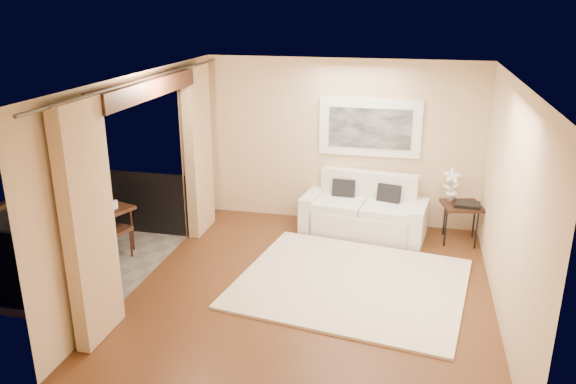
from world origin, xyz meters
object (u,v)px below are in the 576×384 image
(balcony_chair_near, at_px, (49,233))
(ice_bucket, at_px, (98,198))
(side_table, at_px, (462,208))
(bistro_table, at_px, (105,213))
(sofa, at_px, (365,212))
(orchid, at_px, (452,185))
(balcony_chair_far, at_px, (106,225))

(balcony_chair_near, bearing_deg, ice_bucket, 80.89)
(balcony_chair_near, relative_size, ice_bucket, 5.08)
(side_table, height_order, ice_bucket, ice_bucket)
(balcony_chair_near, bearing_deg, bistro_table, 66.31)
(sofa, bearing_deg, orchid, 8.23)
(balcony_chair_near, xyz_separation_m, ice_bucket, (0.29, 0.80, 0.25))
(side_table, height_order, orchid, orchid)
(side_table, height_order, balcony_chair_far, balcony_chair_far)
(orchid, distance_m, ice_bucket, 5.28)
(sofa, bearing_deg, bistro_table, -146.36)
(side_table, distance_m, balcony_chair_near, 5.95)
(side_table, bearing_deg, balcony_chair_far, -159.29)
(balcony_chair_far, height_order, balcony_chair_near, balcony_chair_near)
(sofa, distance_m, side_table, 1.49)
(sofa, bearing_deg, ice_bucket, -149.11)
(balcony_chair_far, bearing_deg, balcony_chair_near, 53.22)
(sofa, bearing_deg, side_table, 3.95)
(side_table, distance_m, orchid, 0.38)
(balcony_chair_far, distance_m, ice_bucket, 0.52)
(orchid, relative_size, balcony_chair_far, 0.54)
(orchid, xyz_separation_m, bistro_table, (-4.85, -1.77, -0.22))
(sofa, relative_size, bistro_table, 2.56)
(orchid, height_order, ice_bucket, orchid)
(balcony_chair_far, relative_size, ice_bucket, 4.84)
(orchid, xyz_separation_m, balcony_chair_far, (-4.73, -1.96, -0.31))
(sofa, relative_size, balcony_chair_far, 2.10)
(side_table, relative_size, ice_bucket, 3.35)
(orchid, distance_m, bistro_table, 5.17)
(bistro_table, bearing_deg, side_table, 18.28)
(side_table, relative_size, balcony_chair_near, 0.66)
(orchid, relative_size, balcony_chair_near, 0.52)
(orchid, height_order, balcony_chair_far, orchid)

